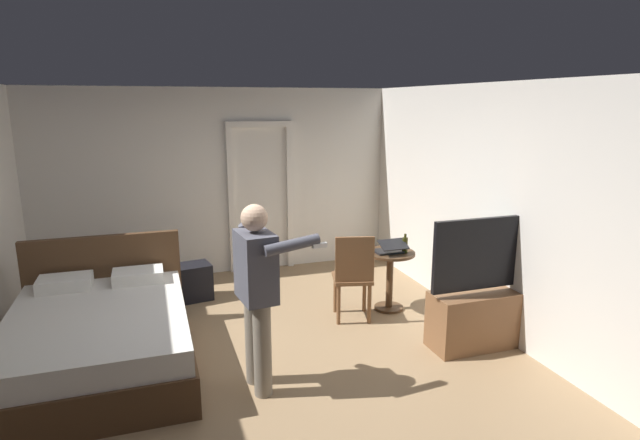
{
  "coord_description": "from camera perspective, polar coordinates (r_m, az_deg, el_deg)",
  "views": [
    {
      "loc": [
        -0.91,
        -4.34,
        2.38
      ],
      "look_at": [
        0.59,
        0.13,
        1.3
      ],
      "focal_mm": 28.75,
      "sensor_mm": 36.0,
      "label": 1
    }
  ],
  "objects": [
    {
      "name": "ground_plane",
      "position": [
        5.04,
        -6.17,
        -15.36
      ],
      "size": [
        6.07,
        6.07,
        0.0
      ],
      "primitive_type": "plane",
      "color": "#997A56"
    },
    {
      "name": "wall_back",
      "position": [
        7.3,
        -11.23,
        4.12
      ],
      "size": [
        5.13,
        0.12,
        2.58
      ],
      "primitive_type": "cube",
      "color": "silver",
      "rests_on": "ground_plane"
    },
    {
      "name": "wall_right",
      "position": [
        5.63,
        19.21,
        1.06
      ],
      "size": [
        0.12,
        5.76,
        2.58
      ],
      "primitive_type": "cube",
      "color": "silver",
      "rests_on": "ground_plane"
    },
    {
      "name": "doorway_frame",
      "position": [
        7.33,
        -6.65,
        3.76
      ],
      "size": [
        0.93,
        0.08,
        2.13
      ],
      "color": "white",
      "rests_on": "ground_plane"
    },
    {
      "name": "bed",
      "position": [
        5.19,
        -23.27,
        -11.81
      ],
      "size": [
        1.57,
        2.08,
        1.02
      ],
      "color": "#4C331E",
      "rests_on": "ground_plane"
    },
    {
      "name": "tv_flatscreen",
      "position": [
        5.4,
        17.73,
        -9.28
      ],
      "size": [
        1.21,
        0.4,
        1.32
      ],
      "color": "brown",
      "rests_on": "ground_plane"
    },
    {
      "name": "side_table",
      "position": [
        6.04,
        7.78,
        -5.68
      ],
      "size": [
        0.57,
        0.57,
        0.7
      ],
      "color": "#4C331E",
      "rests_on": "ground_plane"
    },
    {
      "name": "laptop",
      "position": [
        5.9,
        7.79,
        -3.19
      ],
      "size": [
        0.32,
        0.33,
        0.17
      ],
      "color": "black",
      "rests_on": "side_table"
    },
    {
      "name": "bottle_on_table",
      "position": [
        5.94,
        9.43,
        -2.73
      ],
      "size": [
        0.06,
        0.06,
        0.22
      ],
      "color": "#33320F",
      "rests_on": "side_table"
    },
    {
      "name": "wooden_chair",
      "position": [
        5.66,
        3.71,
        -6.0
      ],
      "size": [
        0.51,
        0.51,
        0.99
      ],
      "color": "brown",
      "rests_on": "ground_plane"
    },
    {
      "name": "person_blue_shirt",
      "position": [
        4.25,
        -6.96,
        -7.31
      ],
      "size": [
        0.69,
        0.57,
        1.6
      ],
      "color": "gray",
      "rests_on": "ground_plane"
    },
    {
      "name": "suitcase_dark",
      "position": [
        6.54,
        -14.43,
        -6.75
      ],
      "size": [
        0.59,
        0.43,
        0.45
      ],
      "primitive_type": "cube",
      "rotation": [
        0.0,
        0.0,
        0.17
      ],
      "color": "black",
      "rests_on": "ground_plane"
    }
  ]
}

